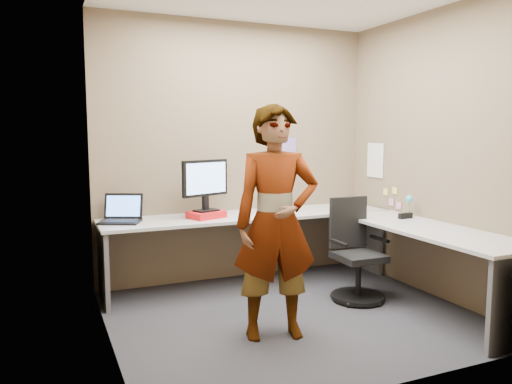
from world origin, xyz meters
name	(u,v)px	position (x,y,z in m)	size (l,w,h in m)	color
ground	(292,315)	(0.00, 0.00, 0.00)	(3.00, 3.00, 0.00)	#242429
wall_back	(237,152)	(0.00, 1.30, 1.35)	(3.00, 3.00, 0.00)	brown
wall_right	(435,155)	(1.50, 0.00, 1.35)	(2.70, 2.70, 0.00)	brown
wall_left	(105,162)	(-1.50, 0.00, 1.35)	(2.70, 2.70, 0.00)	brown
desk	(315,235)	(0.44, 0.39, 0.59)	(2.98, 2.58, 0.73)	#A5A5A5
paper_ream	(206,215)	(-0.46, 0.94, 0.76)	(0.33, 0.24, 0.07)	red
monitor	(205,181)	(-0.46, 0.96, 1.09)	(0.51, 0.24, 0.50)	black
laptop	(122,215)	(-1.25, 1.05, 0.80)	(0.45, 0.42, 0.26)	black
trackball_mouse	(219,213)	(-0.31, 1.01, 0.76)	(0.12, 0.08, 0.07)	#B7B7BC
origami	(256,215)	(-0.01, 0.75, 0.76)	(0.10, 0.10, 0.06)	white
stapler	(405,216)	(1.30, 0.14, 0.76)	(0.15, 0.04, 0.06)	black
flower	(409,202)	(1.39, 0.21, 0.87)	(0.07, 0.07, 0.22)	brown
calendar_purple	(284,156)	(0.55, 1.29, 1.30)	(0.30, 0.01, 0.40)	#846BB7
calendar_white	(375,160)	(1.49, 0.90, 1.25)	(0.01, 0.28, 0.38)	white
sticky_note_a	(395,191)	(1.49, 0.55, 0.95)	(0.01, 0.07, 0.07)	#F2E059
sticky_note_b	(391,202)	(1.49, 0.60, 0.82)	(0.01, 0.07, 0.07)	pink
sticky_note_c	(399,206)	(1.49, 0.48, 0.80)	(0.01, 0.07, 0.07)	pink
sticky_note_d	(386,192)	(1.49, 0.70, 0.92)	(0.01, 0.07, 0.07)	#F2E059
office_chair	(355,259)	(0.74, 0.16, 0.38)	(0.50, 0.50, 0.93)	black
person	(276,223)	(-0.31, -0.32, 0.88)	(0.65, 0.42, 1.77)	#999399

